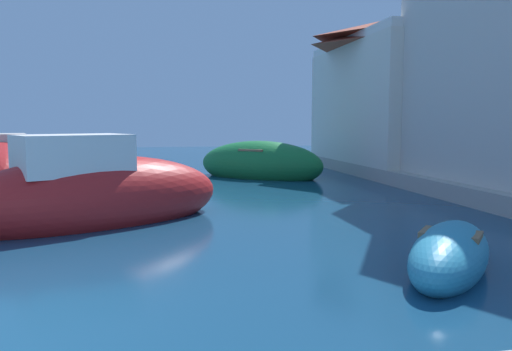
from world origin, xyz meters
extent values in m
ellipsoid|color=#197233|center=(6.07, 14.35, 0.52)|extent=(5.50, 5.06, 1.90)
cube|color=brown|center=(6.07, 14.35, 1.13)|extent=(1.91, 1.99, 0.08)
ellipsoid|color=#B21E1E|center=(-2.92, 11.91, 0.57)|extent=(3.79, 6.04, 2.09)
ellipsoid|color=#B21E1E|center=(0.68, 6.15, 0.53)|extent=(6.30, 4.60, 1.92)
cube|color=white|center=(0.25, 5.93, 1.53)|extent=(2.66, 2.34, 0.86)
ellipsoid|color=teal|center=(6.25, 1.32, 0.26)|extent=(2.76, 2.94, 0.93)
cube|color=brown|center=(6.25, 1.32, 0.57)|extent=(1.02, 1.00, 0.08)
cube|color=silver|center=(13.00, 15.55, 3.01)|extent=(6.00, 8.90, 5.02)
pyramid|color=#9E422D|center=(13.00, 15.55, 6.06)|extent=(6.35, 9.44, 1.08)
cube|color=white|center=(13.00, 15.60, 3.19)|extent=(5.88, 8.81, 5.38)
pyramid|color=#9E422D|center=(13.00, 15.60, 6.41)|extent=(6.24, 9.34, 1.06)
camera|label=1|loc=(2.04, -5.16, 2.23)|focal=34.76mm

